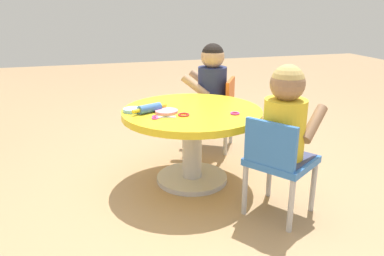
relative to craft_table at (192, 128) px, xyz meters
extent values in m
plane|color=tan|center=(0.00, 0.00, -0.34)|extent=(10.00, 10.00, 0.00)
cylinder|color=silver|center=(0.00, 0.00, -0.33)|extent=(0.44, 0.44, 0.03)
cylinder|color=silver|center=(0.00, 0.00, -0.13)|extent=(0.12, 0.12, 0.42)
cylinder|color=yellow|center=(0.00, 0.00, 0.10)|extent=(0.83, 0.83, 0.04)
cylinder|color=#B7B7BC|center=(-0.53, -0.52, -0.20)|extent=(0.03, 0.03, 0.28)
cylinder|color=#B7B7BC|center=(-0.31, -0.37, -0.20)|extent=(0.03, 0.03, 0.28)
cylinder|color=#B7B7BC|center=(-0.67, -0.30, -0.20)|extent=(0.03, 0.03, 0.28)
cylinder|color=#B7B7BC|center=(-0.46, -0.15, -0.20)|extent=(0.03, 0.03, 0.28)
cube|color=blue|center=(-0.49, -0.33, -0.05)|extent=(0.42, 0.42, 0.04)
cube|color=blue|center=(-0.57, -0.22, 0.08)|extent=(0.24, 0.17, 0.22)
cube|color=#3F4772|center=(-0.49, -0.33, -0.04)|extent=(0.37, 0.38, 0.04)
cylinder|color=yellow|center=(-0.49, -0.33, 0.13)|extent=(0.21, 0.21, 0.30)
sphere|color=#997051|center=(-0.49, -0.33, 0.35)|extent=(0.17, 0.17, 0.17)
sphere|color=tan|center=(-0.49, -0.33, 0.37)|extent=(0.16, 0.16, 0.16)
cylinder|color=#997051|center=(-0.53, -0.48, 0.15)|extent=(0.17, 0.21, 0.17)
cylinder|color=#997051|center=(-0.35, -0.36, 0.15)|extent=(0.17, 0.21, 0.17)
cylinder|color=#B7B7BC|center=(0.69, -0.26, -0.20)|extent=(0.03, 0.03, 0.28)
cylinder|color=#B7B7BC|center=(0.47, -0.12, -0.20)|extent=(0.03, 0.03, 0.28)
cylinder|color=#B7B7BC|center=(0.56, -0.48, -0.20)|extent=(0.03, 0.03, 0.28)
cylinder|color=#B7B7BC|center=(0.34, -0.35, -0.20)|extent=(0.03, 0.03, 0.28)
cube|color=orange|center=(0.51, -0.30, -0.05)|extent=(0.41, 0.41, 0.04)
cube|color=orange|center=(0.45, -0.42, 0.08)|extent=(0.24, 0.16, 0.22)
cube|color=#3F4772|center=(0.51, -0.30, -0.04)|extent=(0.37, 0.37, 0.04)
cylinder|color=navy|center=(0.51, -0.30, 0.13)|extent=(0.21, 0.21, 0.30)
sphere|color=tan|center=(0.51, -0.30, 0.35)|extent=(0.17, 0.17, 0.17)
sphere|color=black|center=(0.51, -0.30, 0.37)|extent=(0.16, 0.16, 0.16)
cylinder|color=tan|center=(0.66, -0.27, 0.15)|extent=(0.16, 0.21, 0.17)
cylinder|color=tan|center=(0.47, -0.16, 0.15)|extent=(0.16, 0.21, 0.17)
cylinder|color=#3F72CC|center=(0.01, 0.25, 0.14)|extent=(0.10, 0.15, 0.05)
cylinder|color=yellow|center=(-0.03, 0.34, 0.14)|extent=(0.04, 0.05, 0.02)
cylinder|color=yellow|center=(0.04, 0.17, 0.14)|extent=(0.04, 0.05, 0.02)
cube|color=silver|center=(-0.12, 0.18, 0.12)|extent=(0.02, 0.11, 0.01)
cube|color=silver|center=(-0.12, 0.18, 0.12)|extent=(0.06, 0.11, 0.01)
torus|color=#D83F99|center=(-0.13, 0.25, 0.12)|extent=(0.05, 0.05, 0.01)
torus|color=#D83F99|center=(-0.09, 0.24, 0.12)|extent=(0.05, 0.05, 0.01)
cylinder|color=#8CCCF2|center=(0.05, 0.34, 0.13)|extent=(0.11, 0.11, 0.02)
cylinder|color=pink|center=(-0.02, 0.16, 0.13)|extent=(0.13, 0.13, 0.01)
torus|color=red|center=(-0.11, 0.08, 0.12)|extent=(0.07, 0.07, 0.01)
torus|color=#D83FA5|center=(-0.16, -0.21, 0.12)|extent=(0.05, 0.05, 0.01)
camera|label=1|loc=(-2.11, 0.61, 0.73)|focal=35.91mm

